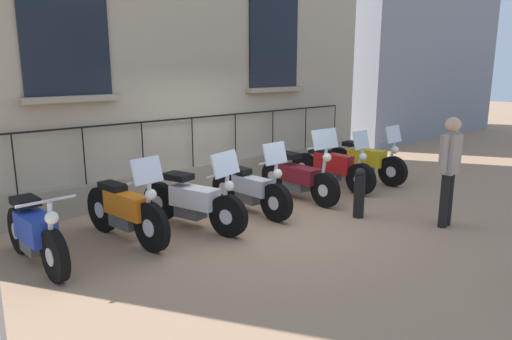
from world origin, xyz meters
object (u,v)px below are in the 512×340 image
Objects in this scene: motorcycle_blue at (36,235)px; motorcycle_orange at (126,211)px; bollard at (359,193)px; motorcycle_yellow at (365,161)px; motorcycle_maroon at (299,177)px; motorcycle_silver at (251,190)px; motorcycle_white at (194,202)px; pedestrian_standing at (449,165)px; motorcycle_red at (332,168)px.

motorcycle_orange is (-0.07, 1.29, 0.04)m from motorcycle_blue.
motorcycle_orange is 2.28× the size of bollard.
motorcycle_yellow is at bearing 89.76° from motorcycle_orange.
motorcycle_maroon reaches higher than bollard.
motorcycle_yellow is 2.75m from bollard.
bollard is at bearing -55.87° from motorcycle_yellow.
motorcycle_yellow is (-0.14, 3.52, 0.02)m from motorcycle_silver.
motorcycle_white is 2.82m from bollard.
bollard is (1.45, -0.03, -0.01)m from motorcycle_maroon.
motorcycle_orange is 5.80m from motorcycle_yellow.
motorcycle_white is 1.13× the size of pedestrian_standing.
motorcycle_silver is at bearing -87.96° from motorcycle_maroon.
motorcycle_white is 4.11m from pedestrian_standing.
motorcycle_white is 0.93× the size of motorcycle_red.
motorcycle_orange is at bearing -91.90° from motorcycle_maroon.
motorcycle_blue is 5.04m from bollard.
motorcycle_yellow is at bearing 124.13° from bollard.
motorcycle_yellow is 1.20× the size of pedestrian_standing.
motorcycle_maroon is at bearing 178.84° from bollard.
motorcycle_maroon is at bearing 88.10° from motorcycle_orange.
bollard is at bearing 41.54° from motorcycle_silver.
motorcycle_orange reaches higher than motorcycle_white.
motorcycle_blue is 4.84m from motorcycle_maroon.
motorcycle_maroon is 1.16× the size of pedestrian_standing.
pedestrian_standing is at bearing 29.96° from bollard.
motorcycle_white is 1.22m from motorcycle_silver.
motorcycle_red is at bearing 93.42° from motorcycle_white.
motorcycle_orange reaches higher than motorcycle_red.
motorcycle_yellow is (-0.04, 7.09, 0.01)m from motorcycle_blue.
pedestrian_standing is at bearing 56.69° from motorcycle_orange.
motorcycle_silver is 0.95× the size of motorcycle_maroon.
motorcycle_red is (-0.14, 1.15, -0.02)m from motorcycle_maroon.
motorcycle_orange is 1.11× the size of pedestrian_standing.
motorcycle_yellow reaches higher than motorcycle_red.
pedestrian_standing is at bearing -9.95° from motorcycle_red.
motorcycle_blue is 0.97× the size of motorcycle_silver.
motorcycle_blue reaches higher than bollard.
motorcycle_red is (-0.09, 6.00, 0.01)m from motorcycle_blue.
motorcycle_red is at bearing 143.41° from bollard.
bollard is at bearing 66.01° from motorcycle_orange.
motorcycle_blue is at bearing -91.54° from motorcycle_silver.
motorcycle_orange is 1.01× the size of motorcycle_silver.
motorcycle_white is at bearing -129.28° from pedestrian_standing.
motorcycle_blue is 0.88× the size of motorcycle_red.
motorcycle_maroon reaches higher than motorcycle_silver.
motorcycle_silver reaches higher than motorcycle_white.
motorcycle_maroon is (-0.05, 1.27, 0.03)m from motorcycle_silver.
motorcycle_orange is at bearing -123.31° from pedestrian_standing.
motorcycle_orange is 0.93× the size of motorcycle_yellow.
motorcycle_maroon reaches higher than motorcycle_red.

